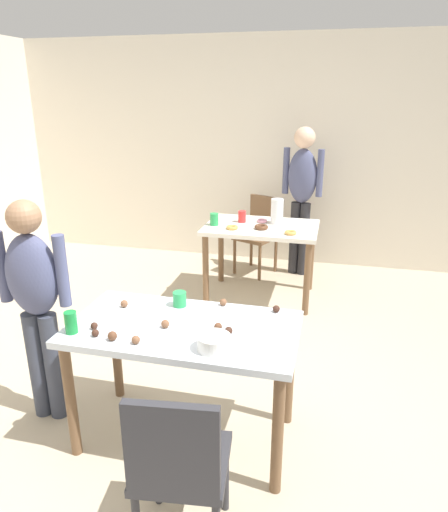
{
  "coord_description": "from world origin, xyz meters",
  "views": [
    {
      "loc": [
        0.7,
        -2.31,
        1.97
      ],
      "look_at": [
        -0.01,
        0.63,
        0.9
      ],
      "focal_mm": 32.45,
      "sensor_mm": 36.0,
      "label": 1
    }
  ],
  "objects_px": {
    "dining_table_near": "(184,342)",
    "pitcher_far": "(277,211)",
    "person_girl_near": "(35,295)",
    "person_adult_far": "(302,188)",
    "mixing_bowl": "(214,343)",
    "chair_near_table": "(179,463)",
    "chair_far_table": "(260,230)",
    "dining_table_far": "(261,236)",
    "soda_can": "(71,322)"
  },
  "relations": [
    {
      "from": "dining_table_near",
      "to": "pitcher_far",
      "type": "xyz_separation_m",
      "value": [
        0.23,
        2.25,
        0.23
      ]
    },
    {
      "from": "person_girl_near",
      "to": "person_adult_far",
      "type": "bearing_deg",
      "value": 65.34
    },
    {
      "from": "person_adult_far",
      "to": "mixing_bowl",
      "type": "distance_m",
      "value": 3.1
    },
    {
      "from": "person_adult_far",
      "to": "mixing_bowl",
      "type": "relative_size",
      "value": 9.64
    },
    {
      "from": "chair_near_table",
      "to": "chair_far_table",
      "type": "distance_m",
      "value": 3.58
    },
    {
      "from": "person_girl_near",
      "to": "mixing_bowl",
      "type": "xyz_separation_m",
      "value": [
        1.15,
        -0.2,
        -0.05
      ]
    },
    {
      "from": "chair_near_table",
      "to": "mixing_bowl",
      "type": "distance_m",
      "value": 0.59
    },
    {
      "from": "dining_table_near",
      "to": "person_girl_near",
      "type": "xyz_separation_m",
      "value": [
        -0.92,
        -0.0,
        0.19
      ]
    },
    {
      "from": "mixing_bowl",
      "to": "dining_table_far",
      "type": "bearing_deg",
      "value": 93.37
    },
    {
      "from": "chair_near_table",
      "to": "person_girl_near",
      "type": "distance_m",
      "value": 1.38
    },
    {
      "from": "person_girl_near",
      "to": "pitcher_far",
      "type": "bearing_deg",
      "value": 63.09
    },
    {
      "from": "chair_far_table",
      "to": "mixing_bowl",
      "type": "height_order",
      "value": "chair_far_table"
    },
    {
      "from": "dining_table_near",
      "to": "person_girl_near",
      "type": "bearing_deg",
      "value": -179.76
    },
    {
      "from": "mixing_bowl",
      "to": "soda_can",
      "type": "distance_m",
      "value": 0.79
    },
    {
      "from": "mixing_bowl",
      "to": "pitcher_far",
      "type": "bearing_deg",
      "value": 90.09
    },
    {
      "from": "dining_table_far",
      "to": "chair_near_table",
      "type": "relative_size",
      "value": 1.25
    },
    {
      "from": "person_adult_far",
      "to": "chair_near_table",
      "type": "bearing_deg",
      "value": -93.21
    },
    {
      "from": "chair_far_table",
      "to": "person_girl_near",
      "type": "xyz_separation_m",
      "value": [
        -0.88,
        -2.86,
        0.34
      ]
    },
    {
      "from": "chair_far_table",
      "to": "person_adult_far",
      "type": "height_order",
      "value": "person_adult_far"
    },
    {
      "from": "chair_far_table",
      "to": "pitcher_far",
      "type": "bearing_deg",
      "value": -66.47
    },
    {
      "from": "dining_table_near",
      "to": "mixing_bowl",
      "type": "height_order",
      "value": "mixing_bowl"
    },
    {
      "from": "dining_table_far",
      "to": "soda_can",
      "type": "bearing_deg",
      "value": -105.44
    },
    {
      "from": "chair_near_table",
      "to": "person_girl_near",
      "type": "bearing_deg",
      "value": 147.6
    },
    {
      "from": "chair_far_table",
      "to": "dining_table_near",
      "type": "bearing_deg",
      "value": -89.24
    },
    {
      "from": "chair_far_table",
      "to": "mixing_bowl",
      "type": "bearing_deg",
      "value": -84.99
    },
    {
      "from": "dining_table_near",
      "to": "dining_table_far",
      "type": "xyz_separation_m",
      "value": [
        0.09,
        2.14,
        -0.01
      ]
    },
    {
      "from": "soda_can",
      "to": "dining_table_near",
      "type": "bearing_deg",
      "value": 21.27
    },
    {
      "from": "mixing_bowl",
      "to": "chair_near_table",
      "type": "bearing_deg",
      "value": -92.35
    },
    {
      "from": "dining_table_far",
      "to": "chair_far_table",
      "type": "relative_size",
      "value": 1.25
    },
    {
      "from": "dining_table_near",
      "to": "mixing_bowl",
      "type": "relative_size",
      "value": 7.47
    },
    {
      "from": "chair_far_table",
      "to": "person_adult_far",
      "type": "relative_size",
      "value": 0.53
    },
    {
      "from": "person_girl_near",
      "to": "pitcher_far",
      "type": "relative_size",
      "value": 5.71
    },
    {
      "from": "dining_table_near",
      "to": "chair_far_table",
      "type": "bearing_deg",
      "value": 90.76
    },
    {
      "from": "dining_table_near",
      "to": "soda_can",
      "type": "xyz_separation_m",
      "value": [
        -0.56,
        -0.22,
        0.17
      ]
    },
    {
      "from": "dining_table_near",
      "to": "dining_table_far",
      "type": "bearing_deg",
      "value": 87.51
    },
    {
      "from": "dining_table_near",
      "to": "dining_table_far",
      "type": "distance_m",
      "value": 2.14
    },
    {
      "from": "dining_table_far",
      "to": "chair_far_table",
      "type": "xyz_separation_m",
      "value": [
        -0.13,
        0.72,
        -0.14
      ]
    },
    {
      "from": "mixing_bowl",
      "to": "person_adult_far",
      "type": "bearing_deg",
      "value": 86.65
    },
    {
      "from": "chair_near_table",
      "to": "person_girl_near",
      "type": "relative_size",
      "value": 0.62
    },
    {
      "from": "soda_can",
      "to": "pitcher_far",
      "type": "xyz_separation_m",
      "value": [
        0.78,
        2.46,
        0.06
      ]
    },
    {
      "from": "dining_table_far",
      "to": "soda_can",
      "type": "height_order",
      "value": "soda_can"
    },
    {
      "from": "dining_table_far",
      "to": "mixing_bowl",
      "type": "height_order",
      "value": "mixing_bowl"
    },
    {
      "from": "chair_near_table",
      "to": "soda_can",
      "type": "xyz_separation_m",
      "value": [
        -0.77,
        0.5,
        0.31
      ]
    },
    {
      "from": "dining_table_far",
      "to": "pitcher_far",
      "type": "distance_m",
      "value": 0.29
    },
    {
      "from": "pitcher_far",
      "to": "person_adult_far",
      "type": "bearing_deg",
      "value": 73.9
    },
    {
      "from": "pitcher_far",
      "to": "dining_table_near",
      "type": "bearing_deg",
      "value": -95.76
    },
    {
      "from": "dining_table_far",
      "to": "person_adult_far",
      "type": "height_order",
      "value": "person_adult_far"
    },
    {
      "from": "person_adult_far",
      "to": "chair_far_table",
      "type": "bearing_deg",
      "value": -175.9
    },
    {
      "from": "pitcher_far",
      "to": "soda_can",
      "type": "bearing_deg",
      "value": -107.65
    },
    {
      "from": "dining_table_near",
      "to": "chair_far_table",
      "type": "distance_m",
      "value": 2.86
    }
  ]
}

